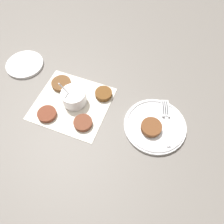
{
  "coord_description": "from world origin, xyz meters",
  "views": [
    {
      "loc": [
        -0.32,
        0.39,
        0.71
      ],
      "look_at": [
        -0.15,
        0.01,
        0.02
      ],
      "focal_mm": 35.0,
      "sensor_mm": 36.0,
      "label": 1
    }
  ],
  "objects_px": {
    "sauce_bowl": "(74,98)",
    "fork": "(166,117)",
    "serving_plate": "(155,125)",
    "fritter_on_plate": "(151,127)",
    "extra_saucer": "(25,64)"
  },
  "relations": [
    {
      "from": "sauce_bowl",
      "to": "serving_plate",
      "type": "distance_m",
      "value": 0.32
    },
    {
      "from": "serving_plate",
      "to": "fork",
      "type": "relative_size",
      "value": 1.21
    },
    {
      "from": "sauce_bowl",
      "to": "serving_plate",
      "type": "xyz_separation_m",
      "value": [
        -0.32,
        -0.02,
        -0.02
      ]
    },
    {
      "from": "fritter_on_plate",
      "to": "fork",
      "type": "bearing_deg",
      "value": -118.53
    },
    {
      "from": "fritter_on_plate",
      "to": "sauce_bowl",
      "type": "bearing_deg",
      "value": 0.3
    },
    {
      "from": "sauce_bowl",
      "to": "fritter_on_plate",
      "type": "relative_size",
      "value": 1.56
    },
    {
      "from": "sauce_bowl",
      "to": "fork",
      "type": "bearing_deg",
      "value": -169.05
    },
    {
      "from": "extra_saucer",
      "to": "sauce_bowl",
      "type": "bearing_deg",
      "value": 165.09
    },
    {
      "from": "serving_plate",
      "to": "fritter_on_plate",
      "type": "bearing_deg",
      "value": 67.72
    },
    {
      "from": "fritter_on_plate",
      "to": "fork",
      "type": "height_order",
      "value": "fritter_on_plate"
    },
    {
      "from": "sauce_bowl",
      "to": "fritter_on_plate",
      "type": "bearing_deg",
      "value": -179.7
    },
    {
      "from": "sauce_bowl",
      "to": "serving_plate",
      "type": "relative_size",
      "value": 0.51
    },
    {
      "from": "serving_plate",
      "to": "fritter_on_plate",
      "type": "height_order",
      "value": "fritter_on_plate"
    },
    {
      "from": "fritter_on_plate",
      "to": "fork",
      "type": "relative_size",
      "value": 0.4
    },
    {
      "from": "sauce_bowl",
      "to": "serving_plate",
      "type": "bearing_deg",
      "value": -175.68
    }
  ]
}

